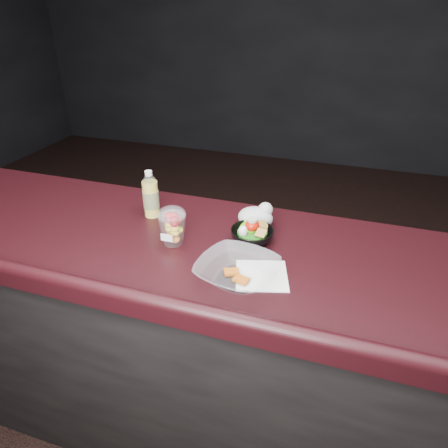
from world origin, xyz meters
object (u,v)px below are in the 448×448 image
Objects in this scene: snack_bowl at (252,234)px; lemonade_bottle at (151,197)px; takeout_bowl at (238,271)px; fruit_cup at (172,225)px; green_apple at (249,230)px.

lemonade_bottle is at bearing 171.49° from snack_bowl.
snack_bowl reaches higher than takeout_bowl.
fruit_cup is 1.97× the size of green_apple.
green_apple is at bearing -6.16° from lemonade_bottle.
takeout_bowl is at bearing -82.67° from green_apple.
fruit_cup is at bearing -154.20° from green_apple.
takeout_bowl is at bearing -25.37° from fruit_cup.
lemonade_bottle is 2.64× the size of green_apple.
snack_bowl is (0.43, -0.06, -0.05)m from lemonade_bottle.
green_apple is at bearing 131.99° from snack_bowl.
fruit_cup reaches higher than takeout_bowl.
snack_bowl is at bearing 20.58° from fruit_cup.
green_apple is (0.41, -0.04, -0.05)m from lemonade_bottle.
green_apple is 0.03m from snack_bowl.
fruit_cup is at bearing -159.42° from snack_bowl.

